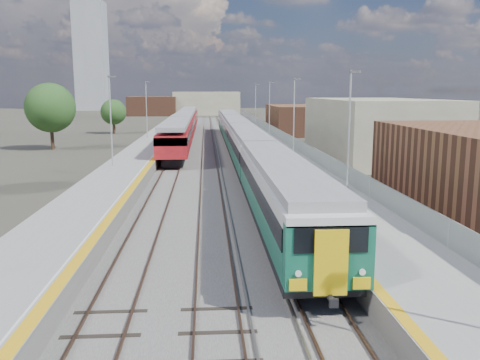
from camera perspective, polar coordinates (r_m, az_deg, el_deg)
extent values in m
plane|color=#47443A|center=(59.59, -1.61, 2.97)|extent=(320.00, 320.00, 0.00)
cube|color=#565451|center=(62.03, -3.78, 3.26)|extent=(10.50, 155.00, 0.06)
cube|color=#4C3323|center=(64.57, -1.09, 3.62)|extent=(0.07, 160.00, 0.14)
cube|color=#4C3323|center=(64.66, 0.18, 3.63)|extent=(0.07, 160.00, 0.14)
cube|color=#4C3323|center=(64.50, -4.21, 3.59)|extent=(0.07, 160.00, 0.14)
cube|color=#4C3323|center=(64.51, -2.92, 3.60)|extent=(0.07, 160.00, 0.14)
cube|color=#4C3323|center=(64.62, -7.32, 3.54)|extent=(0.07, 160.00, 0.14)
cube|color=#4C3323|center=(64.55, -6.04, 3.56)|extent=(0.07, 160.00, 0.14)
cube|color=gray|center=(64.56, -1.39, 3.61)|extent=(0.08, 160.00, 0.10)
cube|color=gray|center=(64.52, -2.63, 3.59)|extent=(0.08, 160.00, 0.10)
cube|color=slate|center=(62.43, 3.13, 3.75)|extent=(4.70, 155.00, 1.00)
cube|color=gray|center=(62.38, 3.13, 4.21)|extent=(4.70, 155.00, 0.03)
cube|color=gold|center=(62.16, 1.20, 4.22)|extent=(0.40, 155.00, 0.01)
cube|color=gray|center=(62.62, 5.14, 4.75)|extent=(0.06, 155.00, 1.20)
cylinder|color=#9EA0A3|center=(32.44, 12.13, 5.35)|extent=(0.12, 0.12, 7.50)
cube|color=#4C4C4F|center=(32.44, 12.80, 11.78)|extent=(0.70, 0.18, 0.14)
cylinder|color=#9EA0A3|center=(51.93, 6.07, 7.17)|extent=(0.12, 0.12, 7.50)
cube|color=#4C4C4F|center=(51.93, 6.42, 11.19)|extent=(0.70, 0.18, 0.14)
cylinder|color=#9EA0A3|center=(71.70, 3.32, 7.97)|extent=(0.12, 0.12, 7.50)
cube|color=#4C4C4F|center=(71.70, 3.55, 10.89)|extent=(0.70, 0.18, 0.14)
cylinder|color=#9EA0A3|center=(91.57, 1.75, 8.42)|extent=(0.12, 0.12, 7.50)
cube|color=#4C4C4F|center=(91.57, 1.92, 10.70)|extent=(0.70, 0.18, 0.14)
cube|color=slate|center=(62.34, -10.06, 3.60)|extent=(4.30, 155.00, 1.00)
cube|color=gray|center=(62.29, -10.08, 4.06)|extent=(4.30, 155.00, 0.03)
cube|color=gold|center=(62.11, -8.33, 4.11)|extent=(0.45, 155.00, 0.01)
cube|color=silver|center=(62.14, -8.65, 4.10)|extent=(0.08, 155.00, 0.01)
cylinder|color=#9EA0A3|center=(43.89, -14.31, 6.42)|extent=(0.12, 0.12, 7.50)
cube|color=#4C4C4F|center=(43.79, -14.19, 11.19)|extent=(0.70, 0.18, 0.14)
cylinder|color=#9EA0A3|center=(69.60, -10.46, 7.76)|extent=(0.12, 0.12, 7.50)
cube|color=#4C4C4F|center=(69.54, -10.35, 10.77)|extent=(0.70, 0.18, 0.14)
cube|color=gray|center=(57.25, 14.87, 5.58)|extent=(11.00, 22.00, 6.40)
cube|color=brown|center=(88.57, 6.15, 6.78)|extent=(8.00, 18.00, 4.80)
cube|color=gray|center=(159.15, -3.78, 8.60)|extent=(20.00, 14.00, 7.00)
cube|color=brown|center=(154.97, -9.76, 8.19)|extent=(14.00, 12.00, 5.60)
cube|color=gray|center=(204.03, -16.35, 13.17)|extent=(11.00, 11.00, 40.00)
cube|color=black|center=(26.16, 4.62, -4.17)|extent=(2.73, 19.57, 0.46)
cube|color=#0F503C|center=(25.97, 4.64, -2.46)|extent=(2.83, 19.57, 1.14)
cube|color=black|center=(25.80, 4.67, -0.50)|extent=(2.89, 19.57, 0.78)
cube|color=silver|center=(25.69, 4.69, 0.87)|extent=(2.83, 19.57, 0.48)
cube|color=gray|center=(25.63, 4.71, 1.80)|extent=(2.51, 19.57, 0.40)
cube|color=black|center=(45.76, 0.95, 1.96)|extent=(2.73, 19.57, 0.46)
cube|color=#0F503C|center=(45.66, 0.95, 2.96)|extent=(2.83, 19.57, 1.14)
cube|color=black|center=(45.55, 0.96, 4.09)|extent=(2.89, 19.57, 0.78)
cube|color=silver|center=(45.49, 0.96, 4.87)|extent=(2.83, 19.57, 0.48)
cube|color=gray|center=(45.46, 0.96, 5.40)|extent=(2.51, 19.57, 0.40)
cube|color=black|center=(65.65, -0.51, 4.40)|extent=(2.73, 19.57, 0.46)
cube|color=#0F503C|center=(65.57, -0.51, 5.10)|extent=(2.83, 19.57, 1.14)
cube|color=black|center=(65.50, -0.51, 5.89)|extent=(2.89, 19.57, 0.78)
cube|color=silver|center=(65.46, -0.52, 6.43)|extent=(2.83, 19.57, 0.48)
cube|color=gray|center=(65.44, -0.52, 6.80)|extent=(2.51, 19.57, 0.40)
cube|color=black|center=(85.62, -1.30, 5.70)|extent=(2.73, 19.57, 0.46)
cube|color=#0F503C|center=(85.56, -1.30, 6.24)|extent=(2.83, 19.57, 1.14)
cube|color=black|center=(85.51, -1.30, 6.84)|extent=(2.89, 19.57, 0.78)
cube|color=silver|center=(85.48, -1.30, 7.26)|extent=(2.83, 19.57, 0.48)
cube|color=gray|center=(85.46, -1.30, 7.54)|extent=(2.51, 19.57, 0.40)
cube|color=#0F503C|center=(16.34, 9.88, -8.39)|extent=(2.81, 0.60, 2.11)
cube|color=black|center=(15.87, 10.21, -6.68)|extent=(2.31, 0.06, 0.80)
cube|color=#E0B70E|center=(16.03, 10.18, -9.15)|extent=(1.05, 0.10, 2.11)
cube|color=black|center=(56.46, -7.08, 3.03)|extent=(2.03, 17.25, 0.71)
cube|color=maroon|center=(56.28, -7.12, 4.73)|extent=(2.99, 20.30, 2.14)
cube|color=black|center=(56.24, -7.13, 5.27)|extent=(3.06, 20.30, 0.75)
cube|color=gray|center=(56.16, -7.15, 6.36)|extent=(2.67, 20.30, 0.43)
cube|color=black|center=(77.13, -6.23, 4.89)|extent=(2.03, 17.25, 0.71)
cube|color=maroon|center=(77.00, -6.26, 6.14)|extent=(2.99, 20.30, 2.14)
cube|color=black|center=(76.96, -6.26, 6.54)|extent=(3.06, 20.30, 0.75)
cube|color=gray|center=(76.91, -6.28, 7.33)|extent=(2.67, 20.30, 0.43)
cube|color=black|center=(97.85, -5.74, 5.97)|extent=(2.03, 17.25, 0.71)
cube|color=maroon|center=(97.74, -5.76, 6.96)|extent=(2.99, 20.30, 2.14)
cube|color=black|center=(97.72, -5.76, 7.27)|extent=(3.06, 20.30, 0.75)
cube|color=gray|center=(97.67, -5.77, 7.89)|extent=(2.67, 20.30, 0.43)
cylinder|color=#382619|center=(67.65, -20.33, 4.43)|extent=(0.44, 0.44, 2.89)
sphere|color=#22461B|center=(67.43, -20.53, 7.61)|extent=(6.10, 6.10, 6.10)
cylinder|color=#382619|center=(90.15, -13.95, 5.72)|extent=(0.44, 0.44, 2.05)
sphere|color=#22461B|center=(90.01, -14.03, 7.42)|extent=(4.33, 4.33, 4.33)
cylinder|color=#382619|center=(82.41, 12.69, 5.41)|extent=(0.44, 0.44, 2.09)
sphere|color=#22461B|center=(82.25, 12.77, 7.30)|extent=(4.41, 4.41, 4.41)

